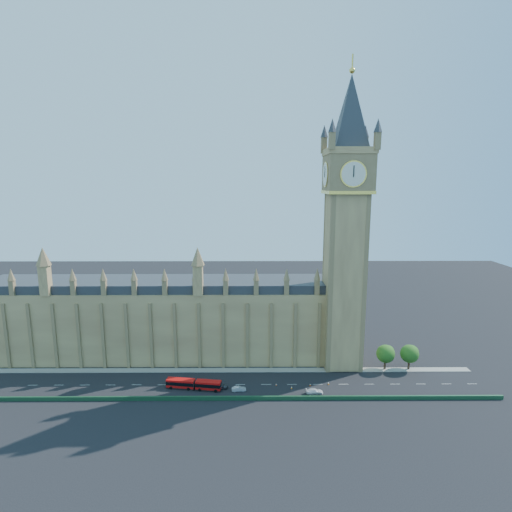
{
  "coord_description": "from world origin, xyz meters",
  "views": [
    {
      "loc": [
        8.17,
        -114.19,
        61.17
      ],
      "look_at": [
        8.93,
        10.0,
        38.61
      ],
      "focal_mm": 28.0,
      "sensor_mm": 36.0,
      "label": 1
    }
  ],
  "objects_px": {
    "car_grey": "(220,386)",
    "car_white": "(314,391)",
    "car_silver": "(239,389)",
    "red_bus": "(194,384)"
  },
  "relations": [
    {
      "from": "car_white",
      "to": "red_bus",
      "type": "bearing_deg",
      "value": 80.09
    },
    {
      "from": "red_bus",
      "to": "car_white",
      "type": "bearing_deg",
      "value": 3.12
    },
    {
      "from": "car_silver",
      "to": "red_bus",
      "type": "bearing_deg",
      "value": 77.88
    },
    {
      "from": "red_bus",
      "to": "car_grey",
      "type": "height_order",
      "value": "red_bus"
    },
    {
      "from": "car_grey",
      "to": "car_silver",
      "type": "height_order",
      "value": "car_grey"
    },
    {
      "from": "red_bus",
      "to": "car_silver",
      "type": "bearing_deg",
      "value": 2.23
    },
    {
      "from": "car_grey",
      "to": "car_white",
      "type": "relative_size",
      "value": 0.92
    },
    {
      "from": "car_silver",
      "to": "car_white",
      "type": "xyz_separation_m",
      "value": [
        22.42,
        -1.66,
        0.03
      ]
    },
    {
      "from": "car_grey",
      "to": "car_white",
      "type": "bearing_deg",
      "value": -100.85
    },
    {
      "from": "car_white",
      "to": "car_silver",
      "type": "bearing_deg",
      "value": 80.64
    }
  ]
}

